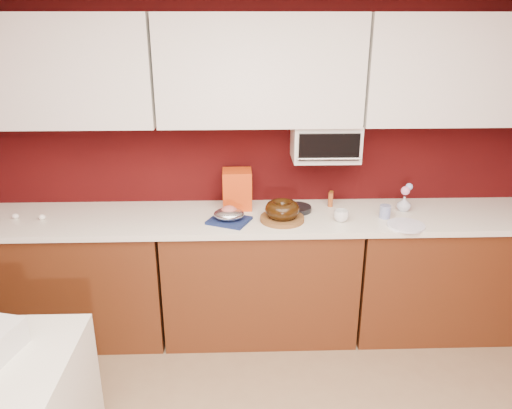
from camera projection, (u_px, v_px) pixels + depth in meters
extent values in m
cube|color=#380707|center=(259.00, 154.00, 3.57)|extent=(4.00, 0.02, 2.50)
cube|color=#552711|center=(72.00, 280.00, 3.53)|extent=(1.31, 0.58, 0.86)
cube|color=#552711|center=(260.00, 277.00, 3.57)|extent=(1.31, 0.58, 0.86)
cube|color=#552711|center=(444.00, 274.00, 3.61)|extent=(1.31, 0.58, 0.86)
cube|color=white|center=(260.00, 218.00, 3.41)|extent=(4.00, 0.62, 0.04)
cube|color=white|center=(50.00, 71.00, 3.16)|extent=(1.31, 0.33, 0.70)
cube|color=white|center=(260.00, 70.00, 3.20)|extent=(1.31, 0.33, 0.70)
cube|color=white|center=(464.00, 70.00, 3.24)|extent=(1.31, 0.33, 0.70)
cube|color=white|center=(325.00, 141.00, 3.40)|extent=(0.45, 0.30, 0.25)
cube|color=black|center=(329.00, 147.00, 3.25)|extent=(0.40, 0.02, 0.18)
cylinder|color=silver|center=(329.00, 159.00, 3.26)|extent=(0.42, 0.02, 0.02)
cylinder|color=brown|center=(282.00, 219.00, 3.32)|extent=(0.32, 0.32, 0.03)
torus|color=black|center=(282.00, 209.00, 3.29)|extent=(0.25, 0.25, 0.09)
cube|color=#14204E|center=(229.00, 220.00, 3.30)|extent=(0.32, 0.30, 0.02)
ellipsoid|color=silver|center=(229.00, 214.00, 3.28)|extent=(0.25, 0.23, 0.07)
ellipsoid|color=#C16358|center=(229.00, 211.00, 3.27)|extent=(0.11, 0.10, 0.07)
cube|color=#B51D0C|center=(237.00, 189.00, 3.50)|extent=(0.20, 0.19, 0.27)
cylinder|color=black|center=(297.00, 209.00, 3.48)|extent=(0.24, 0.24, 0.04)
imported|color=silver|center=(341.00, 215.00, 3.29)|extent=(0.09, 0.09, 0.09)
cylinder|color=navy|center=(385.00, 212.00, 3.35)|extent=(0.09, 0.09, 0.09)
imported|color=#B4BACD|center=(404.00, 203.00, 3.47)|extent=(0.09, 0.09, 0.12)
sphere|color=pink|center=(405.00, 191.00, 3.44)|extent=(0.06, 0.06, 0.06)
sphere|color=#97B0F2|center=(409.00, 187.00, 3.45)|extent=(0.05, 0.05, 0.05)
cylinder|color=white|center=(406.00, 225.00, 3.23)|extent=(0.31, 0.31, 0.01)
cylinder|color=#97451B|center=(331.00, 200.00, 3.55)|extent=(0.04, 0.04, 0.10)
ellipsoid|color=white|center=(15.00, 216.00, 3.34)|extent=(0.06, 0.05, 0.04)
ellipsoid|color=white|center=(42.00, 217.00, 3.33)|extent=(0.06, 0.05, 0.04)
cylinder|color=brown|center=(331.00, 198.00, 3.60)|extent=(0.03, 0.03, 0.10)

